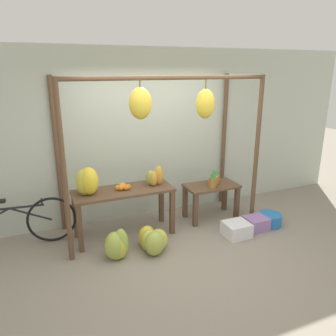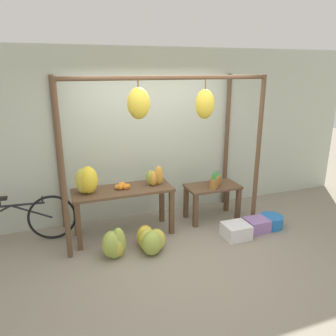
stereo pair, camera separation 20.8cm
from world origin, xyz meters
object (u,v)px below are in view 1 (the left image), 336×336
(orange_pile, at_px, (123,187))
(banana_pile_on_table, at_px, (87,182))
(banana_pile_ground_right, at_px, (153,240))
(blue_bucket, at_px, (269,219))
(fruit_crate_white, at_px, (236,229))
(parked_bicycle, at_px, (12,224))
(papaya_pile, at_px, (154,177))
(fruit_crate_purple, at_px, (256,223))
(banana_pile_ground_left, at_px, (117,245))
(pineapple_cluster, at_px, (214,179))

(orange_pile, bearing_deg, banana_pile_on_table, -179.61)
(banana_pile_ground_right, distance_m, blue_bucket, 2.05)
(fruit_crate_white, bearing_deg, parked_bicycle, 162.83)
(parked_bicycle, height_order, papaya_pile, papaya_pile)
(banana_pile_on_table, height_order, fruit_crate_purple, banana_pile_on_table)
(orange_pile, xyz_separation_m, banana_pile_ground_right, (0.24, -0.61, -0.62))
(banana_pile_ground_left, height_order, blue_bucket, banana_pile_ground_left)
(parked_bicycle, bearing_deg, banana_pile_on_table, -14.76)
(pineapple_cluster, distance_m, fruit_crate_purple, 0.97)
(banana_pile_ground_right, distance_m, parked_bicycle, 2.02)
(banana_pile_ground_left, height_order, fruit_crate_white, banana_pile_ground_left)
(banana_pile_ground_right, relative_size, parked_bicycle, 0.34)
(banana_pile_on_table, height_order, papaya_pile, banana_pile_on_table)
(banana_pile_on_table, xyz_separation_m, pineapple_cluster, (2.05, -0.01, -0.23))
(fruit_crate_white, bearing_deg, pineapple_cluster, 92.90)
(papaya_pile, bearing_deg, banana_pile_on_table, -179.91)
(banana_pile_ground_right, bearing_deg, banana_pile_ground_left, 177.91)
(fruit_crate_white, bearing_deg, banana_pile_ground_left, 176.68)
(banana_pile_ground_right, bearing_deg, parked_bicycle, 153.98)
(banana_pile_ground_left, relative_size, fruit_crate_purple, 1.29)
(parked_bicycle, height_order, fruit_crate_purple, parked_bicycle)
(orange_pile, height_order, banana_pile_ground_right, orange_pile)
(orange_pile, bearing_deg, banana_pile_ground_left, -113.91)
(orange_pile, bearing_deg, parked_bicycle, 170.07)
(fruit_crate_white, relative_size, papaya_pile, 1.27)
(banana_pile_ground_right, height_order, papaya_pile, papaya_pile)
(fruit_crate_white, bearing_deg, fruit_crate_purple, 10.32)
(blue_bucket, height_order, papaya_pile, papaya_pile)
(banana_pile_on_table, bearing_deg, parked_bicycle, 165.24)
(banana_pile_ground_left, xyz_separation_m, fruit_crate_white, (1.83, -0.11, -0.08))
(pineapple_cluster, relative_size, parked_bicycle, 0.18)
(fruit_crate_purple, bearing_deg, banana_pile_ground_left, 179.25)
(fruit_crate_white, xyz_separation_m, parked_bicycle, (-3.13, 0.97, 0.26))
(pineapple_cluster, bearing_deg, banana_pile_ground_left, -162.39)
(fruit_crate_white, height_order, fruit_crate_purple, fruit_crate_white)
(orange_pile, height_order, blue_bucket, orange_pile)
(banana_pile_ground_left, bearing_deg, papaya_pile, 37.59)
(banana_pile_ground_right, xyz_separation_m, papaya_pile, (0.26, 0.61, 0.71))
(pineapple_cluster, xyz_separation_m, banana_pile_ground_right, (-1.30, -0.59, -0.54))
(banana_pile_ground_left, distance_m, papaya_pile, 1.18)
(banana_pile_ground_right, bearing_deg, orange_pile, 111.80)
(fruit_crate_white, height_order, parked_bicycle, parked_bicycle)
(banana_pile_on_table, distance_m, fruit_crate_purple, 2.71)
(parked_bicycle, relative_size, papaya_pile, 5.91)
(banana_pile_on_table, distance_m, parked_bicycle, 1.23)
(fruit_crate_white, relative_size, parked_bicycle, 0.22)
(blue_bucket, relative_size, parked_bicycle, 0.21)
(pineapple_cluster, bearing_deg, orange_pile, 179.34)
(banana_pile_on_table, relative_size, blue_bucket, 1.07)
(banana_pile_ground_left, height_order, fruit_crate_purple, banana_pile_ground_left)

